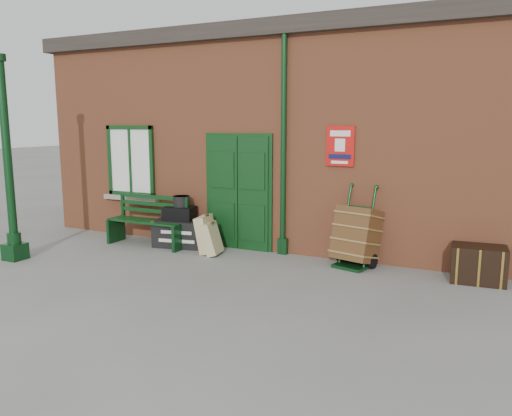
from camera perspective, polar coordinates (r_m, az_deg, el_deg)
The scene contains 11 objects.
ground at distance 8.54m, azimuth -4.70°, elevation -7.01°, with size 80.00×80.00×0.00m, color gray.
station_building at distance 11.34m, azimuth 4.07°, elevation 8.20°, with size 10.30×4.30×4.36m.
canopy_column at distance 9.87m, azimuth -26.35°, elevation 2.62°, with size 0.34×0.34×3.61m.
bench at distance 10.32m, azimuth -12.11°, elevation -1.29°, with size 1.69×0.54×1.04m.
houdini_trunk at distance 10.13m, azimuth -8.43°, elevation -2.85°, with size 1.07×0.59×0.54m, color black.
strongbox at distance 10.08m, azimuth -8.72°, elevation -0.60°, with size 0.59×0.43×0.27m, color black.
hatbox at distance 10.05m, azimuth -8.52°, elevation 0.77°, with size 0.32×0.32×0.21m, color black.
suitcase_back at distance 9.55m, azimuth -5.72°, elevation -2.99°, with size 0.20×0.50×0.70m, color tan.
suitcase_front at distance 9.39m, azimuth -5.09°, elevation -3.51°, with size 0.18×0.45×0.60m, color tan.
porter_trolley at distance 8.75m, azimuth 11.37°, elevation -3.15°, with size 0.83×0.87×1.38m.
dark_trunk at distance 8.51m, azimuth 24.07°, elevation -5.88°, with size 0.80×0.52×0.58m, color black.
Camera 1 is at (4.11, -7.07, 2.44)m, focal length 35.00 mm.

